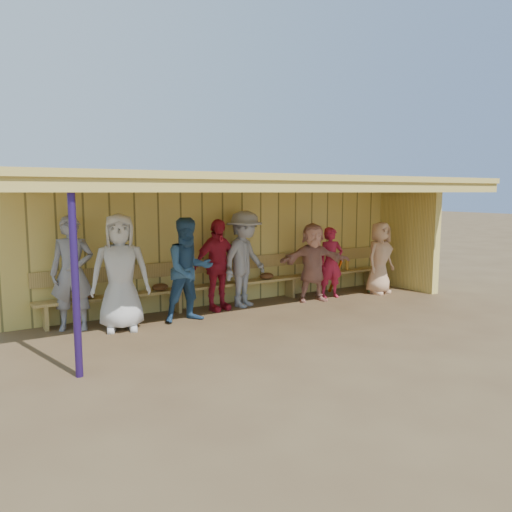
# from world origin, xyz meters

# --- Properties ---
(ground) EXTENTS (90.00, 90.00, 0.00)m
(ground) POSITION_xyz_m (0.00, 0.00, 0.00)
(ground) COLOR brown
(ground) RESTS_ON ground
(player_a) EXTENTS (0.80, 0.67, 1.87)m
(player_a) POSITION_xyz_m (-3.20, 0.81, 0.93)
(player_a) COLOR gray
(player_a) RESTS_ON ground
(player_b) EXTENTS (1.06, 0.83, 1.90)m
(player_b) POSITION_xyz_m (-2.54, 0.40, 0.95)
(player_b) COLOR silver
(player_b) RESTS_ON ground
(player_c) EXTENTS (0.88, 0.69, 1.80)m
(player_c) POSITION_xyz_m (-1.36, 0.34, 0.90)
(player_c) COLOR #2F5682
(player_c) RESTS_ON ground
(player_d) EXTENTS (1.07, 0.58, 1.73)m
(player_d) POSITION_xyz_m (-0.58, 0.81, 0.87)
(player_d) COLOR red
(player_d) RESTS_ON ground
(player_e) EXTENTS (1.39, 1.14, 1.87)m
(player_e) POSITION_xyz_m (0.02, 0.81, 0.94)
(player_e) COLOR gray
(player_e) RESTS_ON ground
(player_f) EXTENTS (1.57, 0.90, 1.61)m
(player_f) POSITION_xyz_m (1.46, 0.49, 0.81)
(player_f) COLOR tan
(player_f) RESTS_ON ground
(player_g) EXTENTS (0.61, 0.47, 1.50)m
(player_g) POSITION_xyz_m (2.01, 0.58, 0.75)
(player_g) COLOR #AA1B36
(player_g) RESTS_ON ground
(player_h) EXTENTS (0.85, 0.63, 1.59)m
(player_h) POSITION_xyz_m (3.20, 0.34, 0.79)
(player_h) COLOR tan
(player_h) RESTS_ON ground
(dugout_structure) EXTENTS (8.80, 3.20, 2.50)m
(dugout_structure) POSITION_xyz_m (0.39, 0.69, 1.69)
(dugout_structure) COLOR #DEC35E
(dugout_structure) RESTS_ON ground
(bench) EXTENTS (7.60, 0.34, 0.93)m
(bench) POSITION_xyz_m (0.00, 1.12, 0.53)
(bench) COLOR tan
(bench) RESTS_ON ground
(dugout_equipment) EXTENTS (6.52, 0.62, 0.80)m
(dugout_equipment) POSITION_xyz_m (-0.52, 0.99, 0.49)
(dugout_equipment) COLOR orange
(dugout_equipment) RESTS_ON ground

